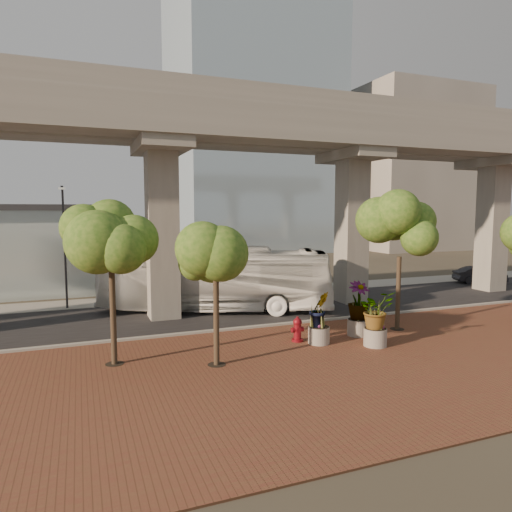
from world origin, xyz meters
name	(u,v)px	position (x,y,z in m)	size (l,w,h in m)	color
ground	(278,316)	(0.00, 0.00, 0.00)	(160.00, 160.00, 0.00)	#3A352A
brick_plaza	(360,359)	(0.00, -8.00, 0.03)	(70.00, 13.00, 0.06)	brown
asphalt_road	(264,309)	(0.00, 2.00, 0.02)	(90.00, 8.00, 0.04)	black
curb_strip	(294,323)	(0.00, -2.00, 0.08)	(70.00, 0.25, 0.16)	#98978E
far_sidewalk	(235,293)	(0.00, 7.50, 0.03)	(90.00, 3.00, 0.06)	#98978E
transit_viaduct	(265,187)	(0.00, 2.00, 7.29)	(72.00, 5.60, 12.40)	gray
midrise_block	(407,171)	(38.00, 36.00, 12.00)	(18.00, 16.00, 24.00)	gray
transit_bus	(216,280)	(-2.81, 2.58, 1.87)	(3.14, 13.39, 3.73)	white
parked_car	(480,275)	(20.01, 4.67, 0.66)	(1.39, 4.02, 1.32)	#222227
fire_hydrant	(297,329)	(-1.24, -4.91, 0.60)	(0.56, 0.51, 1.12)	maroon
planter_front	(376,313)	(1.59, -6.76, 1.53)	(2.20, 2.20, 2.42)	gray
planter_right	(358,303)	(1.84, -5.06, 1.60)	(2.39, 2.39, 2.55)	#A19C91
planter_left	(319,312)	(-0.50, -5.54, 1.47)	(2.11, 2.11, 2.32)	gray
street_tree_far_west	(110,234)	(-9.12, -5.11, 5.02)	(3.76, 3.76, 6.70)	#473828
street_tree_near_west	(216,251)	(-5.50, -6.61, 4.42)	(3.09, 3.09, 5.79)	#473828
street_tree_near_east	(400,232)	(4.30, -4.82, 4.85)	(4.07, 4.07, 6.66)	#473828
streetlamp_west	(64,239)	(-11.03, 6.24, 4.24)	(0.36, 1.05, 7.26)	#2D2D32
streetlamp_east	(342,223)	(7.57, 5.71, 5.01)	(0.43, 1.24, 8.59)	#313237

